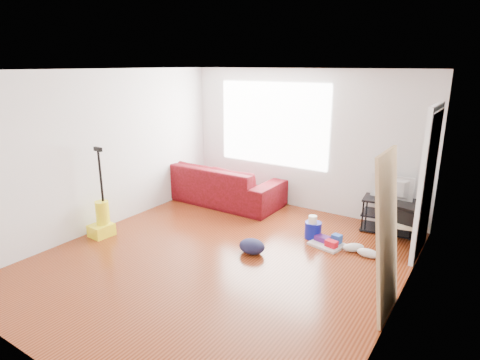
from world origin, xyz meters
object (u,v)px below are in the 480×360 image
Objects in this scene: tv_stand at (388,215)px; vacuum at (102,220)px; bucket at (313,238)px; cleaning_tray at (328,242)px; sofa at (218,201)px; side_table at (401,224)px; backpack at (252,253)px.

tv_stand is 4.47m from vacuum.
cleaning_tray reaches higher than bucket.
sofa is 2.65m from cleaning_tray.
tv_stand is 1.38× the size of side_table.
vacuum reaches higher than bucket.
sofa is at bearing 163.79° from cleaning_tray.
cleaning_tray is (-0.88, -0.52, -0.31)m from side_table.
sofa is 6.66× the size of backpack.
sofa is at bearing 178.11° from tv_stand.
cleaning_tray is (-0.58, -1.01, -0.23)m from tv_stand.
bucket is at bearing -141.88° from tv_stand.
tv_stand is at bearing 52.11° from backpack.
vacuum is at bearing -148.40° from bucket.
sofa is at bearing 176.29° from side_table.
side_table reaches higher than cleaning_tray.
backpack is (-1.39, -1.83, -0.28)m from tv_stand.
tv_stand reaches higher than backpack.
tv_stand reaches higher than bucket.
cleaning_tray is (2.54, -0.74, 0.05)m from sofa.
cleaning_tray is 3.45m from vacuum.
backpack is at bearing -134.34° from cleaning_tray.
bucket is (-0.88, -0.88, -0.28)m from tv_stand.
tv_stand is 0.58m from side_table.
cleaning_tray is at bearing 163.79° from sofa.
backpack is at bearing 22.00° from vacuum.
sofa is 1.82× the size of vacuum.
vacuum is at bearing -151.54° from tv_stand.
bucket is 0.18× the size of vacuum.
vacuum is (-3.95, -2.09, -0.10)m from side_table.
tv_stand reaches higher than side_table.
bucket is 0.67× the size of backpack.
sofa is 4.78× the size of cleaning_tray.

